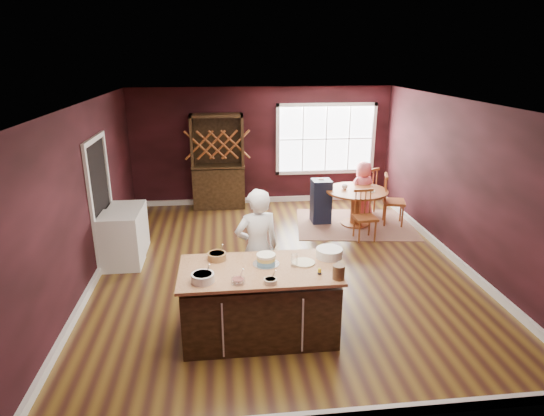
{
  "coord_description": "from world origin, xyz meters",
  "views": [
    {
      "loc": [
        -0.93,
        -6.9,
        3.39
      ],
      "look_at": [
        -0.17,
        -0.07,
        1.05
      ],
      "focal_mm": 30.0,
      "sensor_mm": 36.0,
      "label": 1
    }
  ],
  "objects_px": {
    "hutch": "(218,162)",
    "dryer": "(129,228)",
    "baker": "(257,249)",
    "layer_cake": "(266,259)",
    "dining_table": "(356,200)",
    "washer": "(122,241)",
    "chair_east": "(394,199)",
    "chair_south": "(365,216)",
    "toddler": "(317,184)",
    "chair_north": "(365,189)",
    "kitchen_island": "(259,303)",
    "high_chair": "(321,200)",
    "seated_woman": "(363,189)"
  },
  "relations": [
    {
      "from": "dryer",
      "to": "baker",
      "type": "bearing_deg",
      "value": -44.67
    },
    {
      "from": "baker",
      "to": "toddler",
      "type": "distance_m",
      "value": 3.64
    },
    {
      "from": "dining_table",
      "to": "chair_north",
      "type": "relative_size",
      "value": 1.21
    },
    {
      "from": "chair_east",
      "to": "washer",
      "type": "distance_m",
      "value": 5.39
    },
    {
      "from": "chair_north",
      "to": "kitchen_island",
      "type": "bearing_deg",
      "value": 32.91
    },
    {
      "from": "kitchen_island",
      "to": "dryer",
      "type": "bearing_deg",
      "value": 126.4
    },
    {
      "from": "dining_table",
      "to": "baker",
      "type": "relative_size",
      "value": 0.74
    },
    {
      "from": "hutch",
      "to": "kitchen_island",
      "type": "bearing_deg",
      "value": -84.52
    },
    {
      "from": "chair_north",
      "to": "washer",
      "type": "bearing_deg",
      "value": -0.72
    },
    {
      "from": "seated_woman",
      "to": "dryer",
      "type": "relative_size",
      "value": 1.42
    },
    {
      "from": "dining_table",
      "to": "toddler",
      "type": "bearing_deg",
      "value": 154.98
    },
    {
      "from": "kitchen_island",
      "to": "chair_east",
      "type": "xyz_separation_m",
      "value": [
        3.1,
        3.62,
        0.1
      ]
    },
    {
      "from": "dining_table",
      "to": "washer",
      "type": "distance_m",
      "value": 4.66
    },
    {
      "from": "chair_north",
      "to": "toddler",
      "type": "xyz_separation_m",
      "value": [
        -1.17,
        -0.41,
        0.29
      ]
    },
    {
      "from": "baker",
      "to": "dryer",
      "type": "relative_size",
      "value": 1.97
    },
    {
      "from": "kitchen_island",
      "to": "chair_north",
      "type": "bearing_deg",
      "value": 58.43
    },
    {
      "from": "toddler",
      "to": "dryer",
      "type": "height_order",
      "value": "toddler"
    },
    {
      "from": "washer",
      "to": "hutch",
      "type": "bearing_deg",
      "value": 61.29
    },
    {
      "from": "layer_cake",
      "to": "chair_north",
      "type": "relative_size",
      "value": 0.32
    },
    {
      "from": "chair_east",
      "to": "dryer",
      "type": "xyz_separation_m",
      "value": [
        -5.21,
        -0.76,
        -0.11
      ]
    },
    {
      "from": "washer",
      "to": "baker",
      "type": "bearing_deg",
      "value": -34.6
    },
    {
      "from": "chair_north",
      "to": "toddler",
      "type": "distance_m",
      "value": 1.27
    },
    {
      "from": "dining_table",
      "to": "chair_north",
      "type": "xyz_separation_m",
      "value": [
        0.42,
        0.76,
        -0.01
      ]
    },
    {
      "from": "baker",
      "to": "layer_cake",
      "type": "distance_m",
      "value": 0.65
    },
    {
      "from": "high_chair",
      "to": "chair_south",
      "type": "bearing_deg",
      "value": -59.85
    },
    {
      "from": "hutch",
      "to": "dryer",
      "type": "bearing_deg",
      "value": -124.99
    },
    {
      "from": "high_chair",
      "to": "hutch",
      "type": "relative_size",
      "value": 0.45
    },
    {
      "from": "chair_south",
      "to": "chair_east",
      "type": "bearing_deg",
      "value": 38.6
    },
    {
      "from": "dryer",
      "to": "dining_table",
      "type": "bearing_deg",
      "value": 10.69
    },
    {
      "from": "hutch",
      "to": "washer",
      "type": "xyz_separation_m",
      "value": [
        -1.61,
        -2.94,
        -0.62
      ]
    },
    {
      "from": "dryer",
      "to": "high_chair",
      "type": "bearing_deg",
      "value": 15.8
    },
    {
      "from": "high_chair",
      "to": "dryer",
      "type": "distance_m",
      "value": 3.88
    },
    {
      "from": "chair_east",
      "to": "high_chair",
      "type": "bearing_deg",
      "value": 94.2
    },
    {
      "from": "chair_north",
      "to": "dining_table",
      "type": "bearing_deg",
      "value": 35.78
    },
    {
      "from": "layer_cake",
      "to": "chair_east",
      "type": "xyz_separation_m",
      "value": [
        3.01,
        3.51,
        -0.45
      ]
    },
    {
      "from": "dryer",
      "to": "kitchen_island",
      "type": "bearing_deg",
      "value": -53.6
    },
    {
      "from": "baker",
      "to": "chair_south",
      "type": "height_order",
      "value": "baker"
    },
    {
      "from": "hutch",
      "to": "dryer",
      "type": "distance_m",
      "value": 2.88
    },
    {
      "from": "layer_cake",
      "to": "dryer",
      "type": "height_order",
      "value": "layer_cake"
    },
    {
      "from": "dining_table",
      "to": "seated_woman",
      "type": "height_order",
      "value": "seated_woman"
    },
    {
      "from": "baker",
      "to": "chair_north",
      "type": "height_order",
      "value": "baker"
    },
    {
      "from": "washer",
      "to": "seated_woman",
      "type": "bearing_deg",
      "value": 22.55
    },
    {
      "from": "baker",
      "to": "layer_cake",
      "type": "xyz_separation_m",
      "value": [
        0.06,
        -0.63,
        0.13
      ]
    },
    {
      "from": "toddler",
      "to": "hutch",
      "type": "bearing_deg",
      "value": 151.63
    },
    {
      "from": "kitchen_island",
      "to": "toddler",
      "type": "height_order",
      "value": "toddler"
    },
    {
      "from": "high_chair",
      "to": "toddler",
      "type": "relative_size",
      "value": 3.71
    },
    {
      "from": "chair_south",
      "to": "hutch",
      "type": "height_order",
      "value": "hutch"
    },
    {
      "from": "toddler",
      "to": "baker",
      "type": "bearing_deg",
      "value": -114.89
    },
    {
      "from": "chair_south",
      "to": "dryer",
      "type": "height_order",
      "value": "chair_south"
    },
    {
      "from": "chair_south",
      "to": "toddler",
      "type": "bearing_deg",
      "value": 117.77
    }
  ]
}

